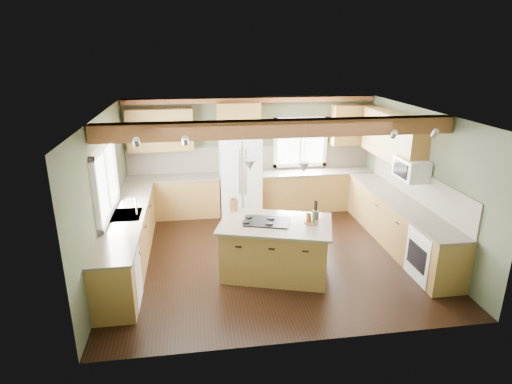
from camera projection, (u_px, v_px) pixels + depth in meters
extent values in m
plane|color=black|center=(270.00, 254.00, 7.92)|extent=(5.60, 5.60, 0.00)
plane|color=silver|center=(271.00, 113.00, 7.08)|extent=(5.60, 5.60, 0.00)
plane|color=#3E4732|center=(251.00, 154.00, 9.84)|extent=(5.60, 0.00, 5.60)
plane|color=#3E4732|center=(105.00, 196.00, 7.11)|extent=(0.00, 5.00, 5.00)
plane|color=#3E4732|center=(419.00, 181.00, 7.89)|extent=(0.00, 5.00, 5.00)
cube|color=brown|center=(279.00, 128.00, 6.49)|extent=(5.55, 0.26, 0.26)
cube|color=brown|center=(251.00, 100.00, 9.34)|extent=(5.55, 0.20, 0.10)
cube|color=brown|center=(251.00, 158.00, 9.85)|extent=(5.58, 0.03, 0.58)
cube|color=brown|center=(417.00, 185.00, 7.96)|extent=(0.03, 3.70, 0.58)
cube|color=brown|center=(174.00, 197.00, 9.58)|extent=(2.02, 0.60, 0.88)
cube|color=brown|center=(173.00, 178.00, 9.44)|extent=(2.06, 0.64, 0.04)
cube|color=brown|center=(316.00, 191.00, 10.04)|extent=(2.62, 0.60, 0.88)
cube|color=brown|center=(316.00, 172.00, 9.89)|extent=(2.66, 0.64, 0.04)
cube|color=brown|center=(129.00, 240.00, 7.47)|extent=(0.60, 3.70, 0.88)
cube|color=brown|center=(126.00, 216.00, 7.32)|extent=(0.64, 3.74, 0.04)
cube|color=brown|center=(398.00, 224.00, 8.17)|extent=(0.60, 3.70, 0.88)
cube|color=brown|center=(401.00, 201.00, 8.02)|extent=(0.64, 3.74, 0.04)
cube|color=brown|center=(160.00, 130.00, 9.19)|extent=(1.40, 0.35, 0.90)
cube|color=brown|center=(238.00, 119.00, 9.36)|extent=(0.96, 0.35, 0.70)
cube|color=brown|center=(392.00, 137.00, 8.49)|extent=(0.35, 2.20, 0.90)
cube|color=brown|center=(351.00, 125.00, 9.78)|extent=(0.90, 0.35, 0.90)
cube|color=white|center=(105.00, 180.00, 7.07)|extent=(0.04, 1.60, 1.05)
cube|color=white|center=(300.00, 142.00, 9.90)|extent=(1.10, 0.04, 1.00)
cube|color=#262628|center=(126.00, 215.00, 7.32)|extent=(0.50, 0.65, 0.03)
cylinder|color=#B2B2B7|center=(136.00, 207.00, 7.30)|extent=(0.02, 0.02, 0.28)
cube|color=white|center=(118.00, 278.00, 6.26)|extent=(0.60, 0.60, 0.84)
cube|color=white|center=(434.00, 255.00, 6.95)|extent=(0.60, 0.72, 0.84)
cube|color=white|center=(411.00, 169.00, 7.73)|extent=(0.40, 0.70, 0.38)
cone|color=#B2B2B7|center=(250.00, 165.00, 6.73)|extent=(0.18, 0.18, 0.16)
cone|color=#B2B2B7|center=(304.00, 167.00, 6.61)|extent=(0.18, 0.18, 0.16)
cube|color=white|center=(240.00, 176.00, 9.57)|extent=(0.90, 0.74, 1.80)
cube|color=brown|center=(275.00, 249.00, 7.14)|extent=(1.93, 1.50, 0.88)
cube|color=brown|center=(276.00, 224.00, 6.99)|extent=(2.07, 1.64, 0.04)
cube|color=black|center=(267.00, 222.00, 7.00)|extent=(0.85, 0.69, 0.02)
cube|color=brown|center=(234.00, 205.00, 7.46)|extent=(0.14, 0.13, 0.20)
cylinder|color=#3A322E|center=(315.00, 215.00, 7.11)|extent=(0.15, 0.15, 0.15)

